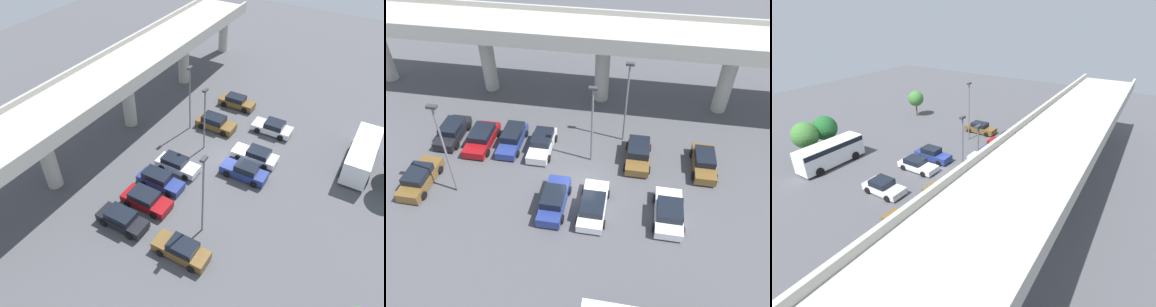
# 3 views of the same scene
# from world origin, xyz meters

# --- Properties ---
(ground_plane) EXTENTS (102.74, 102.74, 0.00)m
(ground_plane) POSITION_xyz_m (0.00, 0.00, 0.00)
(ground_plane) COLOR #4C4C51
(highway_overpass) EXTENTS (49.40, 6.86, 8.18)m
(highway_overpass) POSITION_xyz_m (0.00, 13.25, 6.50)
(highway_overpass) COLOR #ADAAA0
(highway_overpass) RESTS_ON ground_plane
(parked_car_0) EXTENTS (2.09, 4.56, 1.51)m
(parked_car_0) POSITION_xyz_m (-12.62, 4.45, 0.73)
(parked_car_0) COLOR black
(parked_car_0) RESTS_ON ground_plane
(parked_car_1) EXTENTS (2.24, 4.65, 1.44)m
(parked_car_1) POSITION_xyz_m (-9.66, 4.05, 0.70)
(parked_car_1) COLOR maroon
(parked_car_1) RESTS_ON ground_plane
(parked_car_2) EXTENTS (1.97, 4.64, 1.49)m
(parked_car_2) POSITION_xyz_m (-6.92, 4.46, 0.71)
(parked_car_2) COLOR navy
(parked_car_2) RESTS_ON ground_plane
(parked_car_3) EXTENTS (2.05, 4.49, 1.47)m
(parked_car_3) POSITION_xyz_m (-4.12, 4.22, 0.70)
(parked_car_3) COLOR silver
(parked_car_3) RESTS_ON ground_plane
(parked_car_4) EXTENTS (1.99, 4.64, 1.60)m
(parked_car_4) POSITION_xyz_m (-1.65, -2.11, 0.74)
(parked_car_4) COLOR navy
(parked_car_4) RESTS_ON ground_plane
(parked_car_5) EXTENTS (2.13, 4.74, 1.40)m
(parked_car_5) POSITION_xyz_m (1.32, -2.06, 0.66)
(parked_car_5) COLOR silver
(parked_car_5) RESTS_ON ground_plane
(parked_car_6) EXTENTS (2.19, 4.55, 1.55)m
(parked_car_6) POSITION_xyz_m (4.31, 4.28, 0.74)
(parked_car_6) COLOR brown
(parked_car_6) RESTS_ON ground_plane
(parked_car_7) EXTENTS (2.24, 4.45, 1.47)m
(parked_car_7) POSITION_xyz_m (6.86, -1.80, 0.69)
(parked_car_7) COLOR silver
(parked_car_7) RESTS_ON ground_plane
(parked_car_8) EXTENTS (1.97, 4.48, 1.49)m
(parked_car_8) POSITION_xyz_m (9.79, 4.12, 0.71)
(parked_car_8) COLOR brown
(parked_car_8) RESTS_ON ground_plane
(parked_car_9) EXTENTS (2.08, 4.67, 1.55)m
(parked_car_9) POSITION_xyz_m (-12.71, -1.63, 0.72)
(parked_car_9) COLOR brown
(parked_car_9) RESTS_ON ground_plane
(shuttle_bus) EXTENTS (7.90, 2.72, 2.79)m
(shuttle_bus) POSITION_xyz_m (5.81, -11.59, 1.67)
(shuttle_bus) COLOR white
(shuttle_bus) RESTS_ON ground_plane
(lamp_post_near_aisle) EXTENTS (0.70, 0.35, 7.78)m
(lamp_post_near_aisle) POSITION_xyz_m (2.83, 6.82, 4.58)
(lamp_post_near_aisle) COLOR slate
(lamp_post_near_aisle) RESTS_ON ground_plane
(lamp_post_mid_lot) EXTENTS (0.70, 0.35, 7.28)m
(lamp_post_mid_lot) POSITION_xyz_m (0.35, 3.59, 4.31)
(lamp_post_mid_lot) COLOR slate
(lamp_post_mid_lot) RESTS_ON ground_plane
(lamp_post_by_overpass) EXTENTS (0.70, 0.35, 8.11)m
(lamp_post_by_overpass) POSITION_xyz_m (-9.62, -1.79, 4.75)
(lamp_post_by_overpass) COLOR slate
(lamp_post_by_overpass) RESTS_ON ground_plane
(tree_front_left) EXTENTS (2.62, 2.62, 4.39)m
(tree_front_left) POSITION_xyz_m (-13.60, -14.90, 3.07)
(tree_front_left) COLOR brown
(tree_front_left) RESTS_ON ground_plane
(tree_front_centre) EXTENTS (3.10, 3.10, 4.88)m
(tree_front_centre) POSITION_xyz_m (3.81, -15.03, 3.32)
(tree_front_centre) COLOR brown
(tree_front_centre) RESTS_ON ground_plane
(tree_front_right) EXTENTS (3.20, 3.20, 4.79)m
(tree_front_right) POSITION_xyz_m (6.37, -15.24, 3.18)
(tree_front_right) COLOR brown
(tree_front_right) RESTS_ON ground_plane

